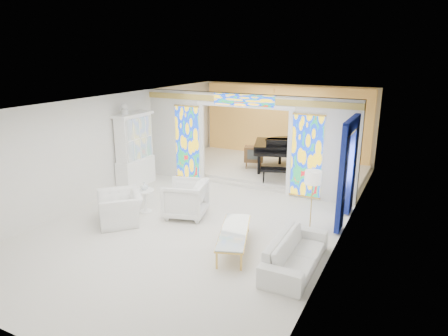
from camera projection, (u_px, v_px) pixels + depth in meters
The scene contains 24 objects.
floor at pixel (215, 208), 11.19m from camera, with size 12.00×12.00×0.00m, color silver.
ceiling at pixel (214, 101), 10.35m from camera, with size 7.00×12.00×0.02m, color silver.
wall_back at pixel (285, 123), 15.91m from camera, with size 7.00×0.02×3.00m, color silver.
wall_front at pixel (14, 253), 5.63m from camera, with size 7.00×0.02×3.00m, color silver.
wall_left at pixel (114, 144), 12.29m from camera, with size 0.02×12.00×3.00m, color silver.
wall_right at pixel (347, 174), 9.26m from camera, with size 0.02×12.00×3.00m, color silver.
partition_wall at pixel (244, 137), 12.44m from camera, with size 7.00×0.22×3.00m.
stained_glass_left at pixel (188, 143), 13.32m from camera, with size 0.90×0.04×2.40m, color gold.
stained_glass_right at pixel (307, 157), 11.57m from camera, with size 0.90×0.04×2.40m, color gold.
stained_glass_transom at pixel (244, 100), 12.02m from camera, with size 2.00×0.04×0.34m, color gold.
alcove_platform at pixel (267, 168), 14.68m from camera, with size 6.80×3.80×0.18m, color silver.
gold_curtain_back at pixel (284, 123), 15.81m from camera, with size 6.70×0.10×2.90m, color #F1B453.
chandelier at pixel (274, 102), 13.81m from camera, with size 0.48×0.48×0.30m, color gold.
blue_drapes at pixel (349, 163), 9.88m from camera, with size 0.14×1.85×2.65m.
china_cabinet at pixel (135, 151), 12.77m from camera, with size 0.56×1.46×2.72m.
armchair_left at pixel (120, 208), 10.19m from camera, with size 1.20×1.05×0.78m, color white.
armchair_right at pixel (185, 199), 10.54m from camera, with size 1.04×1.07×0.97m, color white.
sofa at pixel (295, 253), 8.07m from camera, with size 2.18×0.85×0.64m, color silver.
side_table at pixel (145, 197), 10.84m from camera, with size 0.61×0.61×0.64m.
vase at pixel (144, 186), 10.74m from camera, with size 0.20×0.20×0.21m, color silver.
coffee_table at pixel (234, 232), 8.80m from camera, with size 1.20×2.02×0.43m.
floor_lamp at pixel (313, 180), 9.29m from camera, with size 0.48×0.48×1.58m.
grand_piano at pixel (281, 147), 14.19m from camera, with size 2.15×3.27×1.18m.
tv_console at pixel (254, 154), 14.29m from camera, with size 0.79×0.66×0.78m.
Camera 1 is at (4.93, -9.18, 4.24)m, focal length 32.00 mm.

